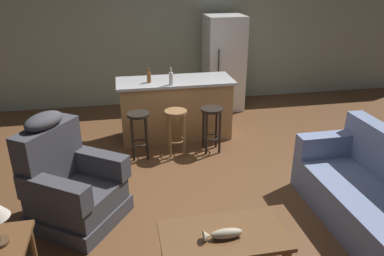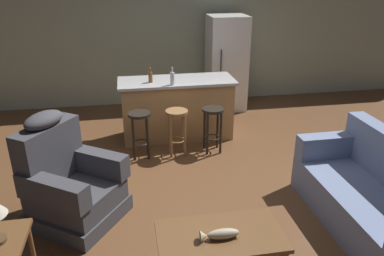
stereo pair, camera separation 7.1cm
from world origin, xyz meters
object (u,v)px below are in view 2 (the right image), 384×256
fish_figurine (220,235)px  bottle_short_amber (172,78)px  bar_stool_left (140,127)px  couch (376,200)px  bar_stool_middle (177,124)px  coffee_table (220,239)px  bar_stool_right (213,122)px  recliner_near_lamp (69,184)px  bottle_tall_green (150,77)px  kitchen_island (177,108)px  refrigerator (226,63)px

fish_figurine → bottle_short_amber: size_ratio=1.29×
bar_stool_left → couch: bearing=-41.6°
bar_stool_left → bottle_short_amber: bearing=35.6°
bar_stool_middle → coffee_table: bearing=-88.9°
fish_figurine → bar_stool_right: (0.51, 2.46, 0.01)m
coffee_table → bar_stool_right: bearing=78.6°
couch → recliner_near_lamp: 3.22m
coffee_table → bar_stool_right: bar_stool_right is taller
recliner_near_lamp → bottle_short_amber: size_ratio=4.56×
bottle_tall_green → coffee_table: bearing=-83.0°
couch → bar_stool_middle: 2.73m
bar_stool_left → bottle_short_amber: bottle_short_amber is taller
couch → kitchen_island: kitchen_island is taller
refrigerator → bottle_short_amber: 1.90m
fish_figurine → bar_stool_left: size_ratio=0.50×
coffee_table → bottle_tall_green: 3.06m
bar_stool_right → coffee_table: bearing=-101.4°
bar_stool_middle → bottle_short_amber: 0.69m
couch → bottle_tall_green: (-2.11, 2.62, 0.70)m
kitchen_island → bar_stool_middle: 0.64m
coffee_table → bottle_tall_green: size_ratio=4.86×
bar_stool_left → bar_stool_middle: 0.53m
coffee_table → bottle_short_amber: (-0.05, 2.78, 0.69)m
fish_figurine → recliner_near_lamp: 1.77m
bottle_short_amber → kitchen_island: bearing=69.6°
coffee_table → bar_stool_left: bar_stool_left is taller
recliner_near_lamp → refrigerator: 4.08m
couch → kitchen_island: 3.18m
fish_figurine → bar_stool_right: 2.51m
coffee_table → bar_stool_middle: size_ratio=1.62×
fish_figurine → bar_stool_right: bearing=78.4°
bar_stool_right → bottle_short_amber: bottle_short_amber is taller
recliner_near_lamp → kitchen_island: size_ratio=0.67×
fish_figurine → couch: size_ratio=0.18×
recliner_near_lamp → bottle_short_amber: 2.25m
bottle_short_amber → couch: bearing=-53.5°
coffee_table → recliner_near_lamp: bearing=142.3°
recliner_near_lamp → refrigerator: refrigerator is taller
coffee_table → kitchen_island: 3.03m
couch → refrigerator: bearing=-81.7°
coffee_table → bottle_short_amber: size_ratio=4.18×
recliner_near_lamp → bar_stool_right: size_ratio=1.76×
bar_stool_middle → fish_figurine: bearing=-89.4°
bar_stool_middle → refrigerator: (1.20, 1.83, 0.41)m
refrigerator → bottle_tall_green: size_ratio=7.78×
bar_stool_right → bottle_short_amber: bearing=145.0°
coffee_table → kitchen_island: size_ratio=0.61×
couch → refrigerator: size_ratio=1.08×
coffee_table → fish_figurine: size_ratio=3.24×
fish_figurine → bar_stool_left: 2.52m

